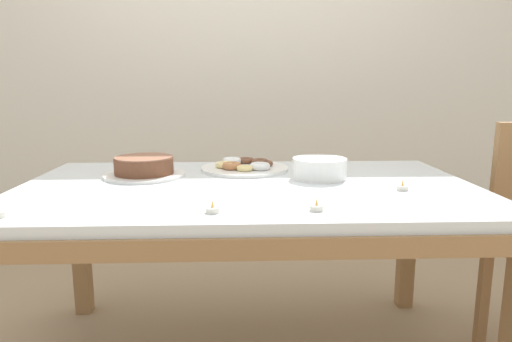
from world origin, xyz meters
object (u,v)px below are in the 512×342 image
(tealight_near_cakes, at_px, (213,209))
(tealight_left_edge, at_px, (402,187))
(cake_chocolate_round, at_px, (144,168))
(tealight_near_front, at_px, (317,207))
(pastry_platter, at_px, (245,167))
(plate_stack, at_px, (319,168))

(tealight_near_cakes, bearing_deg, tealight_left_edge, 21.65)
(cake_chocolate_round, bearing_deg, tealight_left_edge, -16.31)
(cake_chocolate_round, distance_m, tealight_near_cakes, 0.61)
(cake_chocolate_round, bearing_deg, tealight_near_cakes, -60.57)
(tealight_near_front, bearing_deg, pastry_platter, 107.24)
(pastry_platter, distance_m, tealight_near_cakes, 0.66)
(pastry_platter, relative_size, tealight_left_edge, 9.27)
(cake_chocolate_round, bearing_deg, pastry_platter, 16.82)
(pastry_platter, relative_size, tealight_near_cakes, 9.27)
(pastry_platter, bearing_deg, cake_chocolate_round, -163.18)
(tealight_near_front, height_order, tealight_near_cakes, same)
(tealight_left_edge, bearing_deg, plate_stack, 140.35)
(pastry_platter, xyz_separation_m, tealight_near_front, (0.20, -0.64, -0.00))
(plate_stack, bearing_deg, tealight_left_edge, -39.65)
(tealight_left_edge, bearing_deg, tealight_near_front, -144.27)
(cake_chocolate_round, height_order, tealight_near_front, cake_chocolate_round)
(pastry_platter, height_order, tealight_near_cakes, pastry_platter)
(tealight_left_edge, height_order, tealight_near_front, same)
(plate_stack, bearing_deg, pastry_platter, 146.94)
(plate_stack, bearing_deg, tealight_near_cakes, -129.96)
(cake_chocolate_round, relative_size, tealight_near_cakes, 7.97)
(cake_chocolate_round, bearing_deg, tealight_near_front, -40.95)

